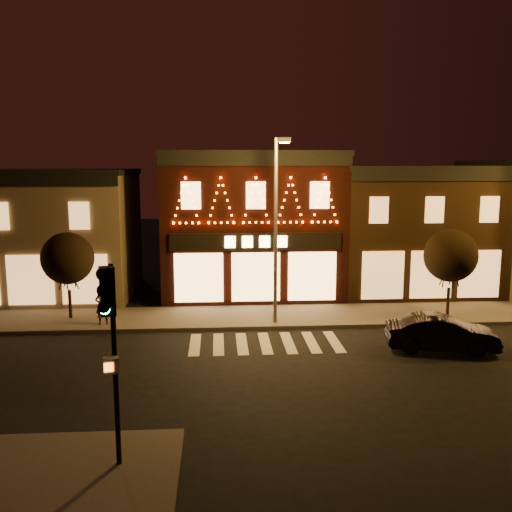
{
  "coord_description": "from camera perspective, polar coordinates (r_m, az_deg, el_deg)",
  "views": [
    {
      "loc": [
        -1.97,
        -19.15,
        7.62
      ],
      "look_at": [
        -0.4,
        4.0,
        3.8
      ],
      "focal_mm": 39.53,
      "sensor_mm": 36.0,
      "label": 1
    }
  ],
  "objects": [
    {
      "name": "streetlamp_mid",
      "position": [
        25.85,
        2.13,
        3.99
      ],
      "size": [
        0.57,
        1.98,
        8.63
      ],
      "rotation": [
        0.0,
        0.0,
        -0.1
      ],
      "color": "#59595E",
      "rests_on": "sidewalk_far"
    },
    {
      "name": "dark_sedan",
      "position": [
        24.55,
        18.27,
        -7.44
      ],
      "size": [
        4.66,
        2.3,
        1.47
      ],
      "primitive_type": "imported",
      "rotation": [
        0.0,
        0.0,
        1.4
      ],
      "color": "black",
      "rests_on": "ground"
    },
    {
      "name": "building_right_a",
      "position": [
        35.29,
        15.12,
        2.74
      ],
      "size": [
        9.2,
        8.28,
        7.5
      ],
      "color": "#362213",
      "rests_on": "ground"
    },
    {
      "name": "traffic_signal_near",
      "position": [
        14.02,
        -14.51,
        -6.97
      ],
      "size": [
        0.43,
        0.54,
        5.12
      ],
      "rotation": [
        0.0,
        0.0,
        0.26
      ],
      "color": "black",
      "rests_on": "sidewalk_near"
    },
    {
      "name": "sidewalk_far",
      "position": [
        28.46,
        4.29,
        -6.06
      ],
      "size": [
        44.0,
        4.0,
        0.15
      ],
      "primitive_type": "cube",
      "color": "#47423D",
      "rests_on": "ground"
    },
    {
      "name": "sidewalk_near",
      "position": [
        14.6,
        -23.18,
        -22.59
      ],
      "size": [
        7.0,
        7.0,
        0.15
      ],
      "primitive_type": "cube",
      "color": "#47423D",
      "rests_on": "ground"
    },
    {
      "name": "tree_left",
      "position": [
        28.62,
        -18.53,
        -0.23
      ],
      "size": [
        2.52,
        2.52,
        4.22
      ],
      "rotation": [
        0.0,
        0.0,
        0.12
      ],
      "color": "black",
      "rests_on": "sidewalk_far"
    },
    {
      "name": "ground",
      "position": [
        20.71,
        1.89,
        -12.26
      ],
      "size": [
        120.0,
        120.0,
        0.0
      ],
      "primitive_type": "plane",
      "color": "black",
      "rests_on": "ground"
    },
    {
      "name": "pedestrian",
      "position": [
        27.39,
        -15.28,
        -4.87
      ],
      "size": [
        0.75,
        0.59,
        1.81
      ],
      "primitive_type": "imported",
      "rotation": [
        0.0,
        0.0,
        3.4
      ],
      "color": "gray",
      "rests_on": "sidewalk_far"
    },
    {
      "name": "building_left",
      "position": [
        35.15,
        -22.17,
        2.19
      ],
      "size": [
        12.2,
        8.28,
        7.3
      ],
      "color": "#756853",
      "rests_on": "ground"
    },
    {
      "name": "tree_right",
      "position": [
        29.09,
        19.09,
        0.04
      ],
      "size": [
        2.59,
        2.59,
        4.33
      ],
      "rotation": [
        0.0,
        0.0,
        0.1
      ],
      "color": "black",
      "rests_on": "sidewalk_far"
    },
    {
      "name": "building_pulp",
      "position": [
        33.37,
        -0.49,
        3.4
      ],
      "size": [
        10.2,
        8.34,
        8.3
      ],
      "color": "black",
      "rests_on": "ground"
    }
  ]
}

